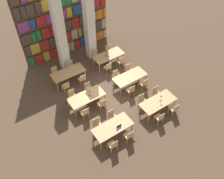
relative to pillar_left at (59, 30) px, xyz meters
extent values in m
plane|color=#4C3828|center=(1.06, -3.98, -3.00)|extent=(40.00, 40.00, 0.00)
cube|color=brown|center=(1.06, 1.46, -0.25)|extent=(6.57, 0.06, 5.50)
cube|color=brown|center=(1.06, 1.46, -2.98)|extent=(6.57, 0.35, 0.03)
cube|color=#236B38|center=(-1.92, 1.42, -2.62)|extent=(0.41, 0.20, 0.70)
cube|color=maroon|center=(-1.36, 1.42, -2.62)|extent=(0.63, 0.20, 0.70)
cube|color=#B7932D|center=(-0.79, 1.42, -2.62)|extent=(0.43, 0.20, 0.70)
cube|color=maroon|center=(-0.24, 1.42, -2.62)|extent=(0.61, 0.20, 0.70)
cube|color=#B7932D|center=(0.23, 1.42, -2.62)|extent=(0.25, 0.20, 0.70)
cube|color=tan|center=(0.76, 1.42, -2.62)|extent=(0.69, 0.20, 0.70)
cube|color=tan|center=(1.29, 1.42, -2.62)|extent=(0.25, 0.20, 0.70)
cube|color=maroon|center=(1.72, 1.42, -2.62)|extent=(0.46, 0.20, 0.70)
cube|color=navy|center=(2.25, 1.42, -2.62)|extent=(0.50, 0.20, 0.70)
cube|color=#84387A|center=(2.71, 1.42, -2.62)|extent=(0.28, 0.20, 0.70)
cube|color=orange|center=(3.18, 1.42, -2.62)|extent=(0.50, 0.20, 0.70)
cube|color=orange|center=(3.75, 1.42, -2.62)|extent=(0.56, 0.20, 0.70)
cube|color=tan|center=(4.18, 1.42, -2.62)|extent=(0.23, 0.20, 0.70)
cube|color=brown|center=(1.06, 1.46, -2.07)|extent=(6.57, 0.35, 0.03)
cube|color=#47382D|center=(-1.95, 1.42, -1.69)|extent=(0.35, 0.20, 0.74)
cube|color=#B7932D|center=(-1.43, 1.42, -1.69)|extent=(0.64, 0.20, 0.74)
cube|color=maroon|center=(-0.74, 1.42, -1.69)|extent=(0.60, 0.20, 0.74)
cube|color=#47382D|center=(-0.18, 1.42, -1.69)|extent=(0.46, 0.20, 0.74)
cube|color=orange|center=(0.32, 1.42, -1.69)|extent=(0.46, 0.20, 0.74)
cube|color=maroon|center=(0.95, 1.42, -1.69)|extent=(0.69, 0.20, 0.74)
cube|color=tan|center=(1.58, 1.42, -1.69)|extent=(0.49, 0.20, 0.74)
cube|color=orange|center=(2.02, 1.42, -1.69)|extent=(0.25, 0.20, 0.74)
cube|color=navy|center=(2.36, 1.42, -1.69)|extent=(0.33, 0.20, 0.74)
cube|color=maroon|center=(2.91, 1.42, -1.69)|extent=(0.60, 0.20, 0.74)
cube|color=#47382D|center=(3.59, 1.42, -1.69)|extent=(0.63, 0.20, 0.74)
cube|color=tan|center=(4.11, 1.42, -1.69)|extent=(0.37, 0.20, 0.74)
cube|color=brown|center=(1.06, 1.46, -1.15)|extent=(6.57, 0.35, 0.03)
cube|color=#47382D|center=(-1.80, 1.42, -0.80)|extent=(0.64, 0.20, 0.68)
cube|color=#236B38|center=(-1.32, 1.42, -0.80)|extent=(0.29, 0.20, 0.68)
cube|color=#236B38|center=(-0.98, 1.42, -0.80)|extent=(0.28, 0.20, 0.68)
cube|color=maroon|center=(-0.49, 1.42, -0.80)|extent=(0.57, 0.20, 0.68)
cube|color=maroon|center=(0.16, 1.42, -0.80)|extent=(0.60, 0.20, 0.68)
cube|color=orange|center=(0.67, 1.42, -0.80)|extent=(0.29, 0.20, 0.68)
cube|color=#47382D|center=(1.17, 1.42, -0.80)|extent=(0.57, 0.20, 0.68)
cube|color=maroon|center=(1.77, 1.42, -0.80)|extent=(0.58, 0.20, 0.68)
cube|color=#47382D|center=(2.25, 1.42, -0.80)|extent=(0.30, 0.20, 0.68)
cube|color=#84387A|center=(2.79, 1.42, -0.80)|extent=(0.64, 0.20, 0.68)
cube|color=#B7932D|center=(3.30, 1.42, -0.80)|extent=(0.31, 0.20, 0.68)
cube|color=orange|center=(3.76, 1.42, -0.80)|extent=(0.52, 0.20, 0.68)
cube|color=orange|center=(4.19, 1.42, -0.80)|extent=(0.21, 0.20, 0.68)
cube|color=brown|center=(1.06, 1.46, -0.23)|extent=(6.57, 0.35, 0.03)
cube|color=#84387A|center=(-1.77, 1.42, 0.12)|extent=(0.70, 0.20, 0.68)
cube|color=navy|center=(-1.20, 1.42, 0.12)|extent=(0.39, 0.20, 0.68)
cube|color=maroon|center=(-0.60, 1.42, 0.12)|extent=(0.67, 0.20, 0.68)
cube|color=#84387A|center=(0.02, 1.42, 0.12)|extent=(0.52, 0.20, 0.68)
cube|color=navy|center=(0.51, 1.42, 0.12)|extent=(0.39, 0.20, 0.68)
cube|color=#84387A|center=(0.96, 1.42, 0.12)|extent=(0.38, 0.20, 0.68)
cube|color=#B7932D|center=(1.41, 1.42, 0.12)|extent=(0.39, 0.20, 0.68)
cube|color=navy|center=(1.99, 1.42, 0.12)|extent=(0.64, 0.20, 0.68)
cube|color=maroon|center=(2.56, 1.42, 0.12)|extent=(0.34, 0.20, 0.68)
cube|color=tan|center=(2.98, 1.42, 0.12)|extent=(0.45, 0.20, 0.68)
cube|color=maroon|center=(3.54, 1.42, 0.12)|extent=(0.55, 0.20, 0.68)
cube|color=maroon|center=(4.09, 1.42, 0.12)|extent=(0.42, 0.20, 0.68)
cube|color=brown|center=(1.06, 1.46, 0.68)|extent=(6.57, 0.35, 0.03)
cube|color=#47382D|center=(-1.94, 1.42, 1.07)|extent=(0.36, 0.20, 0.74)
cube|color=#47382D|center=(-1.56, 1.42, 1.07)|extent=(0.32, 0.20, 0.74)
cube|color=#47382D|center=(-1.11, 1.42, 1.07)|extent=(0.50, 0.20, 0.74)
cube|color=#47382D|center=(-0.59, 1.42, 1.07)|extent=(0.39, 0.20, 0.74)
cube|color=#B7932D|center=(-0.13, 1.42, 1.07)|extent=(0.47, 0.20, 0.74)
cube|color=orange|center=(0.36, 1.42, 1.07)|extent=(0.42, 0.20, 0.74)
cube|color=#236B38|center=(0.92, 1.42, 1.07)|extent=(0.60, 0.20, 0.74)
cube|color=silver|center=(0.00, 0.00, 0.00)|extent=(0.59, 0.59, 6.00)
cube|color=silver|center=(2.13, 0.00, 0.00)|extent=(0.59, 0.59, 6.00)
cube|color=tan|center=(-0.47, -6.55, -2.25)|extent=(2.18, 0.98, 0.04)
cylinder|color=tan|center=(-1.48, -6.96, -2.64)|extent=(0.07, 0.07, 0.73)
cylinder|color=tan|center=(0.54, -6.96, -2.64)|extent=(0.07, 0.07, 0.73)
cylinder|color=tan|center=(-1.48, -6.15, -2.64)|extent=(0.07, 0.07, 0.73)
cylinder|color=tan|center=(0.54, -6.15, -2.64)|extent=(0.07, 0.07, 0.73)
cylinder|color=tan|center=(-1.16, -7.09, -2.79)|extent=(0.04, 0.04, 0.42)
cylinder|color=tan|center=(-0.80, -7.09, -2.79)|extent=(0.04, 0.04, 0.42)
cylinder|color=tan|center=(-1.16, -7.43, -2.79)|extent=(0.04, 0.04, 0.42)
cylinder|color=tan|center=(-0.80, -7.43, -2.79)|extent=(0.04, 0.04, 0.42)
cube|color=tan|center=(-0.98, -7.26, -2.56)|extent=(0.42, 0.40, 0.04)
cube|color=tan|center=(-0.98, -7.45, -2.33)|extent=(0.40, 0.03, 0.42)
cylinder|color=tan|center=(-0.80, -6.02, -2.79)|extent=(0.04, 0.04, 0.42)
cylinder|color=tan|center=(-1.16, -6.02, -2.79)|extent=(0.04, 0.04, 0.42)
cylinder|color=tan|center=(-0.80, -5.68, -2.79)|extent=(0.04, 0.04, 0.42)
cylinder|color=tan|center=(-1.16, -5.68, -2.79)|extent=(0.04, 0.04, 0.42)
cube|color=tan|center=(-0.98, -5.85, -2.56)|extent=(0.42, 0.40, 0.04)
cube|color=tan|center=(-0.98, -5.66, -2.33)|extent=(0.40, 0.03, 0.42)
cylinder|color=tan|center=(-0.15, -7.09, -2.79)|extent=(0.04, 0.04, 0.42)
cylinder|color=tan|center=(0.21, -7.09, -2.79)|extent=(0.04, 0.04, 0.42)
cylinder|color=tan|center=(-0.15, -7.43, -2.79)|extent=(0.04, 0.04, 0.42)
cylinder|color=tan|center=(0.21, -7.43, -2.79)|extent=(0.04, 0.04, 0.42)
cube|color=tan|center=(0.03, -7.26, -2.56)|extent=(0.42, 0.40, 0.04)
cube|color=tan|center=(0.03, -7.45, -2.33)|extent=(0.40, 0.03, 0.42)
cylinder|color=tan|center=(0.21, -6.02, -2.79)|extent=(0.04, 0.04, 0.42)
cylinder|color=tan|center=(-0.15, -6.02, -2.79)|extent=(0.04, 0.04, 0.42)
cylinder|color=tan|center=(0.21, -5.68, -2.79)|extent=(0.04, 0.04, 0.42)
cylinder|color=tan|center=(-0.15, -5.68, -2.79)|extent=(0.04, 0.04, 0.42)
cube|color=tan|center=(0.03, -5.85, -2.56)|extent=(0.42, 0.40, 0.04)
cube|color=tan|center=(0.03, -5.66, -2.33)|extent=(0.40, 0.03, 0.42)
cube|color=silver|center=(-0.22, -6.88, -2.23)|extent=(0.32, 0.22, 0.01)
cube|color=black|center=(-0.22, -6.77, -2.12)|extent=(0.32, 0.01, 0.20)
cube|color=tan|center=(2.69, -6.59, -2.25)|extent=(2.18, 0.98, 0.04)
cylinder|color=tan|center=(1.68, -7.00, -2.64)|extent=(0.07, 0.07, 0.73)
cylinder|color=tan|center=(3.70, -7.00, -2.64)|extent=(0.07, 0.07, 0.73)
cylinder|color=tan|center=(1.68, -6.18, -2.64)|extent=(0.07, 0.07, 0.73)
cylinder|color=tan|center=(3.70, -6.18, -2.64)|extent=(0.07, 0.07, 0.73)
cylinder|color=tan|center=(1.99, -7.13, -2.79)|extent=(0.04, 0.04, 0.42)
cylinder|color=tan|center=(2.35, -7.13, -2.79)|extent=(0.04, 0.04, 0.42)
cylinder|color=tan|center=(1.99, -7.47, -2.79)|extent=(0.04, 0.04, 0.42)
cylinder|color=tan|center=(2.35, -7.47, -2.79)|extent=(0.04, 0.04, 0.42)
cube|color=tan|center=(2.17, -7.30, -2.56)|extent=(0.42, 0.40, 0.04)
cube|color=tan|center=(2.17, -7.48, -2.33)|extent=(0.40, 0.03, 0.42)
cylinder|color=tan|center=(2.35, -6.05, -2.79)|extent=(0.04, 0.04, 0.42)
cylinder|color=tan|center=(1.99, -6.05, -2.79)|extent=(0.04, 0.04, 0.42)
cylinder|color=tan|center=(2.35, -5.71, -2.79)|extent=(0.04, 0.04, 0.42)
cylinder|color=tan|center=(1.99, -5.71, -2.79)|extent=(0.04, 0.04, 0.42)
cube|color=tan|center=(2.17, -5.88, -2.56)|extent=(0.42, 0.40, 0.04)
cube|color=tan|center=(2.17, -5.70, -2.33)|extent=(0.40, 0.03, 0.42)
cylinder|color=tan|center=(3.10, -7.13, -2.79)|extent=(0.04, 0.04, 0.42)
cylinder|color=tan|center=(3.46, -7.13, -2.79)|extent=(0.04, 0.04, 0.42)
cylinder|color=tan|center=(3.10, -7.47, -2.79)|extent=(0.04, 0.04, 0.42)
cylinder|color=tan|center=(3.46, -7.47, -2.79)|extent=(0.04, 0.04, 0.42)
cube|color=tan|center=(3.28, -7.30, -2.56)|extent=(0.42, 0.40, 0.04)
cube|color=tan|center=(3.28, -7.48, -2.33)|extent=(0.40, 0.03, 0.42)
cylinder|color=tan|center=(3.46, -6.05, -2.79)|extent=(0.04, 0.04, 0.42)
cylinder|color=tan|center=(3.10, -6.05, -2.79)|extent=(0.04, 0.04, 0.42)
cylinder|color=tan|center=(3.46, -5.71, -2.79)|extent=(0.04, 0.04, 0.42)
cylinder|color=tan|center=(3.10, -5.71, -2.79)|extent=(0.04, 0.04, 0.42)
cube|color=tan|center=(3.28, -5.88, -2.56)|extent=(0.42, 0.40, 0.04)
cube|color=tan|center=(3.28, -5.70, -2.33)|extent=(0.40, 0.03, 0.42)
cylinder|color=brown|center=(2.83, -6.61, -2.23)|extent=(0.14, 0.14, 0.01)
cylinder|color=brown|center=(2.83, -6.61, -2.03)|extent=(0.02, 0.02, 0.37)
cone|color=brown|center=(2.83, -6.61, -1.81)|extent=(0.11, 0.11, 0.07)
cube|color=tan|center=(-0.54, -3.92, -2.25)|extent=(2.18, 0.98, 0.04)
cylinder|color=tan|center=(-1.55, -4.32, -2.64)|extent=(0.07, 0.07, 0.73)
cylinder|color=tan|center=(0.47, -4.32, -2.64)|extent=(0.07, 0.07, 0.73)
cylinder|color=tan|center=(-1.55, -3.51, -2.64)|extent=(0.07, 0.07, 0.73)
cylinder|color=tan|center=(0.47, -3.51, -2.64)|extent=(0.07, 0.07, 0.73)
cylinder|color=tan|center=(-1.28, -4.45, -2.79)|extent=(0.04, 0.04, 0.42)
cylinder|color=tan|center=(-0.92, -4.45, -2.79)|extent=(0.04, 0.04, 0.42)
cylinder|color=tan|center=(-1.28, -4.79, -2.79)|extent=(0.04, 0.04, 0.42)
cylinder|color=tan|center=(-0.92, -4.79, -2.79)|extent=(0.04, 0.04, 0.42)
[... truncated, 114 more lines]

